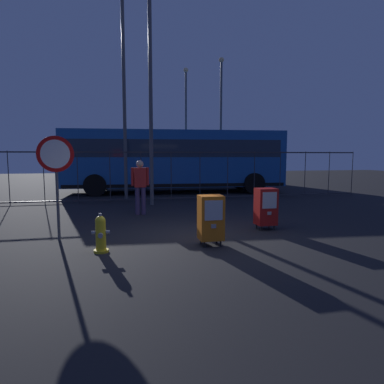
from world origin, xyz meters
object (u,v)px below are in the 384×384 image
(traffic_cone, at_px, (205,213))
(bus_near, at_px, (175,158))
(newspaper_box_primary, at_px, (266,206))
(street_light_far_right, at_px, (150,71))
(bus_far, at_px, (187,157))
(stop_sign, at_px, (56,166))
(pedestrian, at_px, (140,184))
(street_light_far_left, at_px, (124,77))
(fire_hydrant, at_px, (101,234))
(street_light_near_right, at_px, (221,113))
(street_light_near_left, at_px, (186,117))
(newspaper_box_secondary, at_px, (211,218))

(traffic_cone, height_order, bus_near, bus_near)
(newspaper_box_primary, xyz_separation_m, street_light_far_right, (-2.31, 4.78, 4.26))
(street_light_far_right, bearing_deg, bus_far, 69.70)
(stop_sign, bearing_deg, pedestrian, 55.67)
(street_light_far_left, bearing_deg, fire_hydrant, -95.16)
(bus_near, relative_size, street_light_far_left, 1.22)
(pedestrian, bearing_deg, street_light_near_right, 59.97)
(traffic_cone, relative_size, street_light_near_left, 0.07)
(stop_sign, xyz_separation_m, street_light_far_right, (2.50, 4.82, 3.23))
(fire_hydrant, distance_m, street_light_far_left, 8.98)
(traffic_cone, height_order, street_light_near_left, street_light_near_left)
(newspaper_box_primary, distance_m, bus_far, 13.32)
(bus_near, distance_m, street_light_far_left, 4.67)
(fire_hydrant, height_order, traffic_cone, fire_hydrant)
(street_light_far_left, bearing_deg, newspaper_box_primary, -63.89)
(stop_sign, height_order, street_light_near_right, street_light_near_right)
(fire_hydrant, relative_size, newspaper_box_primary, 0.73)
(pedestrian, height_order, traffic_cone, pedestrian)
(fire_hydrant, xyz_separation_m, bus_near, (3.14, 9.99, 1.36))
(bus_near, xyz_separation_m, bus_far, (1.57, 4.42, 0.00))
(traffic_cone, bearing_deg, bus_near, 86.26)
(bus_far, bearing_deg, traffic_cone, -94.72)
(pedestrian, height_order, street_light_near_left, street_light_near_left)
(street_light_near_left, bearing_deg, street_light_far_left, -117.07)
(pedestrian, distance_m, street_light_far_right, 4.39)
(street_light_near_left, height_order, street_light_near_right, street_light_near_right)
(traffic_cone, bearing_deg, street_light_far_left, 109.97)
(fire_hydrant, relative_size, bus_near, 0.07)
(newspaper_box_secondary, xyz_separation_m, street_light_near_left, (2.80, 15.99, 3.80))
(traffic_cone, distance_m, bus_far, 12.33)
(fire_hydrant, bearing_deg, traffic_cone, 41.52)
(bus_near, xyz_separation_m, street_light_far_left, (-2.44, -2.31, 3.24))
(newspaper_box_secondary, xyz_separation_m, street_light_near_right, (4.56, 13.79, 3.89))
(newspaper_box_primary, relative_size, traffic_cone, 1.92)
(street_light_far_left, relative_size, street_light_far_right, 1.03)
(pedestrian, relative_size, street_light_far_right, 0.20)
(fire_hydrant, height_order, street_light_near_right, street_light_near_right)
(fire_hydrant, xyz_separation_m, stop_sign, (-0.92, 1.13, 1.25))
(street_light_near_right, height_order, street_light_far_right, street_light_far_right)
(newspaper_box_primary, bearing_deg, pedestrian, 135.57)
(bus_near, bearing_deg, fire_hydrant, -102.59)
(street_light_far_left, bearing_deg, traffic_cone, -70.03)
(newspaper_box_secondary, bearing_deg, street_light_far_right, 95.56)
(newspaper_box_primary, distance_m, street_light_near_left, 15.37)
(street_light_near_left, bearing_deg, bus_far, -98.69)
(newspaper_box_secondary, bearing_deg, bus_far, 79.93)
(fire_hydrant, bearing_deg, bus_near, 72.57)
(newspaper_box_primary, xyz_separation_m, bus_near, (-0.75, 8.82, 1.14))
(fire_hydrant, height_order, bus_far, bus_far)
(pedestrian, bearing_deg, bus_near, 70.63)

